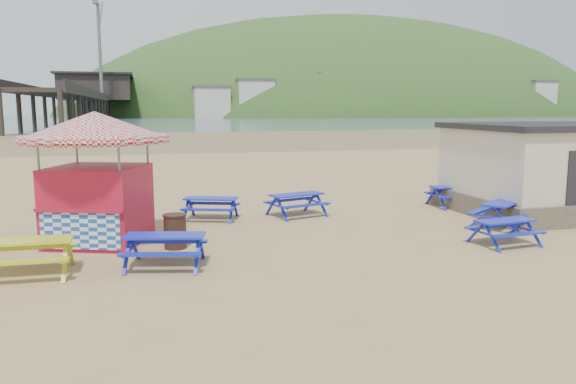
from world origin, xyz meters
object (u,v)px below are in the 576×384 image
object	(u,v)px
picnic_table_yellow	(26,258)
amenity_block	(562,168)
picnic_table_blue_a	(211,209)
ice_cream_kiosk	(96,161)
litter_bin	(175,231)
picnic_table_blue_b	(297,205)

from	to	relation	value
picnic_table_yellow	amenity_block	distance (m)	17.54
picnic_table_blue_a	ice_cream_kiosk	world-z (taller)	ice_cream_kiosk
ice_cream_kiosk	picnic_table_blue_a	bearing A→B (deg)	55.88
picnic_table_yellow	litter_bin	distance (m)	3.74
picnic_table_yellow	ice_cream_kiosk	bearing A→B (deg)	65.79
picnic_table_blue_a	picnic_table_blue_b	size ratio (longest dim) A/B	0.97
amenity_block	picnic_table_blue_b	bearing A→B (deg)	170.97
picnic_table_blue_b	ice_cream_kiosk	xyz separation A→B (m)	(-6.30, -2.33, 1.88)
picnic_table_yellow	ice_cream_kiosk	xyz separation A→B (m)	(1.36, 2.87, 1.86)
picnic_table_yellow	litter_bin	size ratio (longest dim) A/B	2.18
picnic_table_blue_b	picnic_table_yellow	distance (m)	9.26
litter_bin	picnic_table_yellow	bearing A→B (deg)	-153.28
picnic_table_blue_b	litter_bin	bearing A→B (deg)	-157.59
litter_bin	picnic_table_blue_a	bearing A→B (deg)	69.08
litter_bin	amenity_block	distance (m)	13.96
picnic_table_blue_b	litter_bin	world-z (taller)	litter_bin
picnic_table_blue_a	ice_cream_kiosk	size ratio (longest dim) A/B	0.41
picnic_table_yellow	litter_bin	xyz separation A→B (m)	(3.34, 1.68, 0.05)
picnic_table_yellow	litter_bin	bearing A→B (deg)	27.94
picnic_table_blue_a	litter_bin	size ratio (longest dim) A/B	2.31
picnic_table_blue_b	amenity_block	world-z (taller)	amenity_block
picnic_table_blue_b	ice_cream_kiosk	world-z (taller)	ice_cream_kiosk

